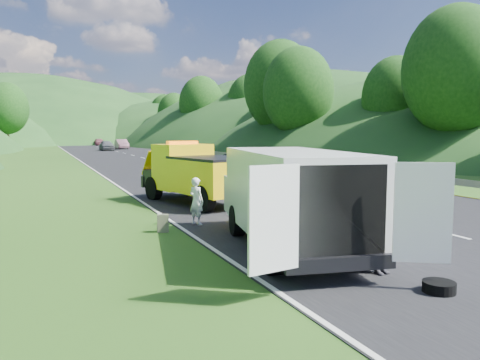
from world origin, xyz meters
name	(u,v)px	position (x,y,z in m)	size (l,w,h in m)	color
ground	(317,228)	(0.00, 0.00, 0.00)	(320.00, 320.00, 0.00)	#38661E
road_surface	(143,158)	(3.00, 40.00, 0.01)	(14.00, 200.00, 0.02)	black
guardrail	(176,152)	(10.30, 52.50, 0.00)	(0.06, 140.00, 1.52)	gray
tree_line_right	(237,149)	(23.00, 60.00, 0.00)	(14.00, 140.00, 14.00)	#27581A
hills_backdrop	(88,141)	(6.50, 134.70, 0.00)	(201.00, 288.60, 44.00)	#2D5B23
tow_truck	(196,173)	(-1.85, 6.28, 1.26)	(3.53, 6.34, 2.58)	black
white_van	(290,194)	(-2.08, -1.95, 1.42)	(4.39, 7.53, 2.52)	black
woman	(197,225)	(-3.29, 1.94, 0.00)	(0.55, 0.40, 1.52)	white
child	(297,242)	(-1.53, -1.41, 0.00)	(0.48, 0.37, 0.99)	#D4CF71
worker	(382,275)	(-1.36, -4.61, 0.00)	(1.01, 0.58, 1.57)	black
suitcase	(163,223)	(-4.55, 1.31, 0.27)	(0.33, 0.19, 0.54)	#5F6249
spare_tire	(439,293)	(-1.15, -5.91, 0.00)	(0.60, 0.60, 0.20)	black
passing_suv	(243,181)	(3.48, 13.46, 0.00)	(2.75, 5.96, 1.66)	black
dist_car_a	(107,151)	(2.03, 61.69, 0.00)	(1.88, 4.67, 1.59)	#515256
dist_car_b	(122,149)	(5.19, 67.02, 0.00)	(1.70, 4.87, 1.60)	#764F5A
dist_car_c	(99,145)	(4.24, 89.13, 0.00)	(1.91, 4.70, 1.36)	#85424E
dist_car_d	(91,144)	(3.70, 100.30, 0.00)	(1.88, 4.67, 1.59)	#96624B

